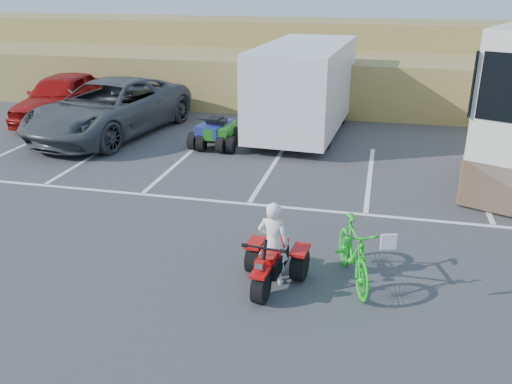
% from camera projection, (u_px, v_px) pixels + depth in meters
% --- Properties ---
extents(ground, '(100.00, 100.00, 0.00)m').
position_uv_depth(ground, '(219.00, 251.00, 10.51)').
color(ground, '#39393B').
rests_on(ground, ground).
extents(parking_stripes, '(28.00, 5.16, 0.01)m').
position_uv_depth(parking_stripes, '(296.00, 183.00, 14.01)').
color(parking_stripes, white).
rests_on(parking_stripes, ground).
extents(grass_embankment, '(40.00, 8.50, 3.10)m').
position_uv_depth(grass_embankment, '(319.00, 63.00, 24.00)').
color(grass_embankment, olive).
rests_on(grass_embankment, ground).
extents(red_trike_atv, '(1.23, 1.55, 0.94)m').
position_uv_depth(red_trike_atv, '(270.00, 286.00, 9.31)').
color(red_trike_atv, '#B30B0A').
rests_on(red_trike_atv, ground).
extents(rider, '(0.58, 0.41, 1.50)m').
position_uv_depth(rider, '(273.00, 243.00, 9.17)').
color(rider, white).
rests_on(rider, ground).
extents(green_dirt_bike, '(1.10, 1.96, 1.14)m').
position_uv_depth(green_dirt_bike, '(353.00, 253.00, 9.24)').
color(green_dirt_bike, '#14BF19').
rests_on(green_dirt_bike, ground).
extents(grey_pickup, '(4.05, 6.90, 1.80)m').
position_uv_depth(grey_pickup, '(110.00, 108.00, 18.02)').
color(grey_pickup, '#3F4245').
rests_on(grey_pickup, ground).
extents(red_car, '(2.48, 5.23, 1.73)m').
position_uv_depth(red_car, '(63.00, 97.00, 19.89)').
color(red_car, '#950A08').
rests_on(red_car, ground).
extents(cargo_trailer, '(2.93, 6.49, 2.96)m').
position_uv_depth(cargo_trailer, '(304.00, 86.00, 17.96)').
color(cargo_trailer, silver).
rests_on(cargo_trailer, ground).
extents(quad_atv_blue, '(1.40, 1.74, 1.04)m').
position_uv_depth(quad_atv_blue, '(216.00, 146.00, 17.02)').
color(quad_atv_blue, navy).
rests_on(quad_atv_blue, ground).
extents(quad_atv_green, '(1.19, 1.56, 1.00)m').
position_uv_depth(quad_atv_green, '(221.00, 147.00, 16.94)').
color(quad_atv_green, '#1A6316').
rests_on(quad_atv_green, ground).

